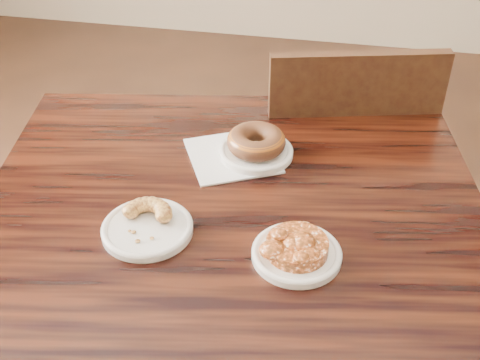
% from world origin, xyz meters
% --- Properties ---
extents(cafe_table, '(1.10, 1.10, 0.75)m').
position_xyz_m(cafe_table, '(-0.29, -0.07, 0.38)').
color(cafe_table, black).
rests_on(cafe_table, floor).
extents(chair_far, '(0.54, 0.54, 0.90)m').
position_xyz_m(chair_far, '(-0.14, 0.55, 0.45)').
color(chair_far, black).
rests_on(chair_far, floor).
extents(napkin, '(0.23, 0.23, 0.00)m').
position_xyz_m(napkin, '(-0.34, 0.14, 0.75)').
color(napkin, white).
rests_on(napkin, cafe_table).
extents(plate_donut, '(0.15, 0.15, 0.01)m').
position_xyz_m(plate_donut, '(-0.29, 0.15, 0.76)').
color(plate_donut, white).
rests_on(plate_donut, napkin).
extents(plate_cruller, '(0.16, 0.16, 0.01)m').
position_xyz_m(plate_cruller, '(-0.43, -0.12, 0.76)').
color(plate_cruller, silver).
rests_on(plate_cruller, cafe_table).
extents(plate_fritter, '(0.15, 0.15, 0.01)m').
position_xyz_m(plate_fritter, '(-0.17, -0.13, 0.76)').
color(plate_fritter, white).
rests_on(plate_fritter, cafe_table).
extents(glazed_donut, '(0.12, 0.12, 0.04)m').
position_xyz_m(glazed_donut, '(-0.29, 0.15, 0.79)').
color(glazed_donut, '#994316').
rests_on(glazed_donut, plate_donut).
extents(apple_fritter, '(0.14, 0.14, 0.03)m').
position_xyz_m(apple_fritter, '(-0.17, -0.13, 0.78)').
color(apple_fritter, '#421D07').
rests_on(apple_fritter, plate_fritter).
extents(cruller_fragment, '(0.10, 0.10, 0.03)m').
position_xyz_m(cruller_fragment, '(-0.43, -0.12, 0.78)').
color(cruller_fragment, '#613213').
rests_on(cruller_fragment, plate_cruller).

